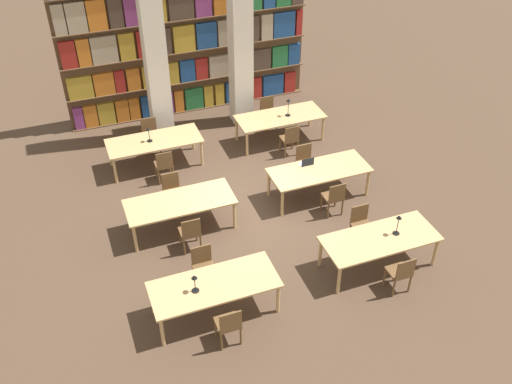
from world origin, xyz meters
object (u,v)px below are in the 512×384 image
Objects in this scene: chair_4 at (190,232)px; laptop at (306,163)px; chair_2 at (401,272)px; chair_5 at (172,190)px; chair_10 at (290,139)px; chair_6 at (334,197)px; desk_lamp_3 at (288,104)px; pillar_center at (240,19)px; chair_3 at (361,224)px; reading_table_0 at (214,286)px; chair_1 at (204,266)px; reading_table_4 at (154,143)px; reading_table_1 at (380,240)px; reading_table_2 at (180,204)px; chair_11 at (268,111)px; reading_table_5 at (280,118)px; reading_table_3 at (319,172)px; chair_7 at (305,161)px; desk_lamp_0 at (195,281)px; pillar_left at (152,31)px; chair_9 at (150,134)px; chair_8 at (164,164)px; desk_lamp_2 at (149,132)px; chair_0 at (229,324)px; desk_lamp_1 at (398,222)px.

chair_4 is 2.81× the size of laptop.
chair_2 is 1.00× the size of chair_5.
chair_6 is at bearing -91.46° from chair_10.
desk_lamp_3 reaches higher than chair_4.
pillar_center is 6.67× the size of chair_3.
chair_1 is at bearing 89.01° from reading_table_0.
laptop reaches higher than reading_table_4.
reading_table_1 is 6.25m from reading_table_4.
chair_2 is at bearing 95.06° from laptop.
reading_table_2 is 2.63× the size of chair_11.
laptop reaches higher than chair_2.
reading_table_5 is at bearing 92.61° from chair_11.
chair_4 is 0.38× the size of reading_table_3.
reading_table_3 and reading_table_5 have the same top height.
chair_6 reaches higher than reading_table_4.
chair_6 is at bearing 90.00° from chair_7.
pillar_left is at bearing 82.04° from desk_lamp_0.
reading_table_0 and reading_table_2 have the same top height.
reading_table_2 is 3.44m from chair_9.
pillar_left and pillar_center have the same top height.
desk_lamp_2 is at bearing 101.49° from chair_8.
desk_lamp_3 reaches higher than reading_table_1.
chair_10 reaches higher than reading_table_1.
chair_5 and chair_8 have the same top height.
reading_table_4 is (-2.83, -1.40, -2.32)m from pillar_center.
pillar_center is at bearing 54.83° from reading_table_2.
reading_table_0 is at bearing -113.46° from pillar_center.
chair_10 is at bearing 90.18° from reading_table_1.
chair_2 is 6.01m from desk_lamp_3.
reading_table_3 is 3.78m from chair_8.
pillar_center is 6.14m from chair_4.
chair_0 reaches higher than reading_table_3.
chair_2 is at bearing 90.38° from chair_11.
chair_6 is at bearing -45.61° from reading_table_4.
reading_table_0 is at bearing 88.94° from chair_9.
pillar_center is 2.54× the size of reading_table_2.
reading_table_1 is 1.83m from chair_6.
chair_7 is 2.81× the size of laptop.
pillar_center reaches higher than chair_2.
reading_table_1 is at bearing -55.98° from desk_lamp_2.
desk_lamp_1 is (3.83, 0.80, 0.57)m from chair_0.
chair_1 is 1.00× the size of chair_7.
reading_table_2 is at bearing 89.23° from reading_table_0.
chair_6 is 2.30× the size of desk_lamp_2.
pillar_center is 3.92m from reading_table_4.
chair_7 is at bearing -87.53° from chair_3.
reading_table_1 is 2.63× the size of chair_3.
chair_11 is at bearing 92.61° from reading_table_5.
desk_lamp_2 reaches higher than reading_table_3.
pillar_center is 4.68m from reading_table_3.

